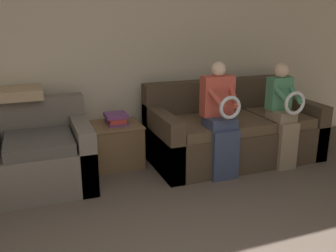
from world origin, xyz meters
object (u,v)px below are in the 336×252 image
Objects in this scene: child_right_seated at (283,111)px; couch_side at (4,160)px; book_stack at (116,119)px; child_left_seated at (221,117)px; side_shelf at (116,144)px; couch_main at (232,132)px; throw_pillow at (21,93)px.

couch_side is at bearing 171.63° from child_right_seated.
child_right_seated is 3.76× the size of book_stack.
child_left_seated is 2.18× the size of side_shelf.
couch_main is at bearing 133.33° from child_right_seated.
child_left_seated reaches higher than throw_pillow.
child_left_seated is at bearing -133.68° from couch_main.
child_left_seated is 2.03m from throw_pillow.
child_right_seated is 1.88m from side_shelf.
throw_pillow reaches higher than side_shelf.
couch_side is 1.21m from book_stack.
child_left_seated is (2.10, -0.42, 0.33)m from couch_side.
child_right_seated reaches higher than side_shelf.
side_shelf is 1.80× the size of book_stack.
couch_side is 2.16m from child_left_seated.
side_shelf is at bearing -157.08° from book_stack.
couch_main is at bearing -11.16° from side_shelf.
couch_main is 4.79× the size of throw_pillow.
child_left_seated reaches higher than book_stack.
child_right_seated is (2.86, -0.42, 0.33)m from couch_side.
throw_pillow is (-0.94, 0.06, 0.35)m from book_stack.
book_stack is at bearing 158.47° from child_right_seated.
throw_pillow reaches higher than couch_main.
book_stack is (-1.32, 0.27, 0.22)m from couch_main.
child_right_seated reaches higher than throw_pillow.
couch_side is (-2.48, 0.01, -0.00)m from couch_main.
side_shelf is (-1.72, 0.67, -0.39)m from child_right_seated.
child_right_seated is at bearing -8.37° from couch_side.
child_right_seated is at bearing -15.46° from throw_pillow.
throw_pillow reaches higher than book_stack.
child_left_seated is 1.16m from book_stack.
couch_side is at bearing 168.76° from child_left_seated.
couch_side is 1.18m from side_shelf.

